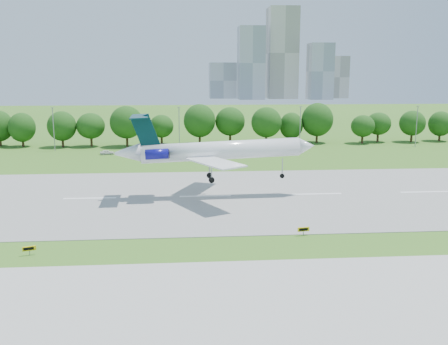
# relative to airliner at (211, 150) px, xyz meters

# --- Properties ---
(ground) EXTENTS (600.00, 600.00, 0.00)m
(ground) POSITION_rel_airliner_xyz_m (-21.02, -24.93, -8.28)
(ground) COLOR #335E18
(ground) RESTS_ON ground
(runway) EXTENTS (400.00, 45.00, 0.08)m
(runway) POSITION_rel_airliner_xyz_m (-21.02, 0.07, -8.24)
(runway) COLOR gray
(runway) RESTS_ON ground
(taxiway) EXTENTS (400.00, 23.00, 0.08)m
(taxiway) POSITION_rel_airliner_xyz_m (-21.02, -42.93, -8.24)
(taxiway) COLOR #ADADA8
(taxiway) RESTS_ON ground
(tree_line) EXTENTS (288.40, 8.40, 10.40)m
(tree_line) POSITION_rel_airliner_xyz_m (-21.02, 67.07, -2.09)
(tree_line) COLOR #382314
(tree_line) RESTS_ON ground
(light_poles) EXTENTS (175.90, 0.25, 12.19)m
(light_poles) POSITION_rel_airliner_xyz_m (-23.52, 57.07, -1.94)
(light_poles) COLOR gray
(light_poles) RESTS_ON ground
(skyline) EXTENTS (127.00, 52.00, 80.00)m
(skyline) POSITION_rel_airliner_xyz_m (79.14, 365.68, 22.19)
(skyline) COLOR #B2B2B7
(skyline) RESTS_ON ground
(airliner) EXTENTS (34.97, 25.50, 11.79)m
(airliner) POSITION_rel_airliner_xyz_m (0.00, 0.00, 0.00)
(airliner) COLOR white
(airliner) RESTS_ON ground
(taxi_sign_left) EXTENTS (1.54, 0.67, 1.10)m
(taxi_sign_left) POSITION_rel_airliner_xyz_m (-23.08, -27.38, -7.46)
(taxi_sign_left) COLOR gray
(taxi_sign_left) RESTS_ON ground
(taxi_sign_right) EXTENTS (1.63, 0.42, 1.14)m
(taxi_sign_right) POSITION_rel_airliner_xyz_m (11.12, -22.66, -7.44)
(taxi_sign_right) COLOR gray
(taxi_sign_right) RESTS_ON ground
(service_vehicle_b) EXTENTS (3.91, 2.20, 1.25)m
(service_vehicle_b) POSITION_rel_airliner_xyz_m (-25.41, 49.35, -7.65)
(service_vehicle_b) COLOR silver
(service_vehicle_b) RESTS_ON ground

